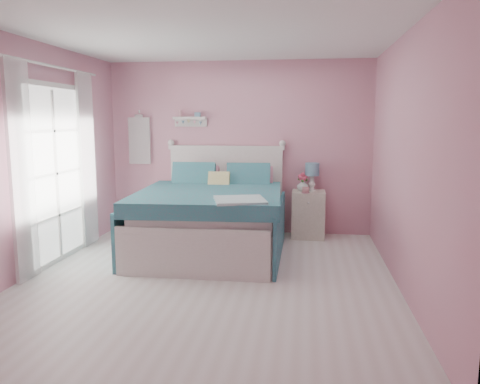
% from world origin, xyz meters
% --- Properties ---
extents(floor, '(4.50, 4.50, 0.00)m').
position_xyz_m(floor, '(0.00, 0.00, 0.00)').
color(floor, silver).
rests_on(floor, ground).
extents(room_shell, '(4.50, 4.50, 4.50)m').
position_xyz_m(room_shell, '(0.00, 0.00, 1.58)').
color(room_shell, '#CD8295').
rests_on(room_shell, floor).
extents(bed, '(1.91, 2.34, 1.33)m').
position_xyz_m(bed, '(-0.19, 1.10, 0.43)').
color(bed, silver).
rests_on(bed, floor).
extents(nightstand, '(0.48, 0.47, 0.69)m').
position_xyz_m(nightstand, '(1.07, 2.00, 0.35)').
color(nightstand, beige).
rests_on(nightstand, floor).
extents(table_lamp, '(0.20, 0.20, 0.41)m').
position_xyz_m(table_lamp, '(1.12, 2.08, 0.97)').
color(table_lamp, white).
rests_on(table_lamp, nightstand).
extents(vase, '(0.20, 0.20, 0.17)m').
position_xyz_m(vase, '(0.98, 2.02, 0.77)').
color(vase, silver).
rests_on(vase, nightstand).
extents(teacup, '(0.12, 0.12, 0.08)m').
position_xyz_m(teacup, '(1.03, 1.82, 0.73)').
color(teacup, '#D58F95').
rests_on(teacup, nightstand).
extents(roses, '(0.14, 0.11, 0.12)m').
position_xyz_m(roses, '(0.98, 2.01, 0.90)').
color(roses, '#D44867').
rests_on(roses, vase).
extents(wall_shelf, '(0.50, 0.15, 0.25)m').
position_xyz_m(wall_shelf, '(-0.74, 2.19, 1.73)').
color(wall_shelf, silver).
rests_on(wall_shelf, room_shell).
extents(hanging_dress, '(0.34, 0.03, 0.72)m').
position_xyz_m(hanging_dress, '(-1.55, 2.18, 1.40)').
color(hanging_dress, white).
rests_on(hanging_dress, room_shell).
extents(french_door, '(0.04, 1.32, 2.16)m').
position_xyz_m(french_door, '(-1.97, 0.40, 1.07)').
color(french_door, silver).
rests_on(french_door, floor).
extents(curtain_near, '(0.04, 0.40, 2.32)m').
position_xyz_m(curtain_near, '(-1.92, -0.34, 1.18)').
color(curtain_near, white).
rests_on(curtain_near, floor).
extents(curtain_far, '(0.04, 0.40, 2.32)m').
position_xyz_m(curtain_far, '(-1.92, 1.14, 1.18)').
color(curtain_far, white).
rests_on(curtain_far, floor).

